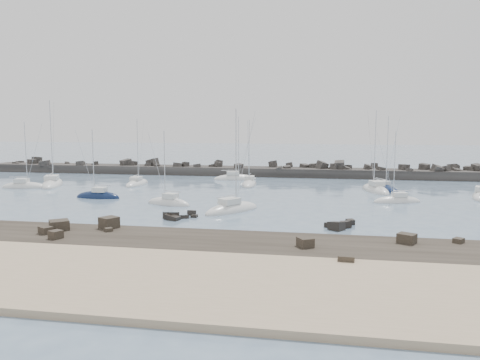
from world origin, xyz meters
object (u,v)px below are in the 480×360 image
(sailboat_10, at_px, (375,191))
(sailboat_3, at_px, (137,184))
(sailboat_6, at_px, (249,184))
(sailboat_9, at_px, (397,201))
(sailboat_4, at_px, (235,179))
(sailboat_2, at_px, (98,197))
(sailboat_0, at_px, (24,187))
(sailboat_5, at_px, (169,204))
(sailboat_8, at_px, (384,190))
(sailboat_7, at_px, (232,210))
(sailboat_1, at_px, (52,185))

(sailboat_10, bearing_deg, sailboat_3, 178.83)
(sailboat_6, distance_m, sailboat_9, 28.04)
(sailboat_4, xyz_separation_m, sailboat_9, (28.20, -22.88, -0.00))
(sailboat_9, bearing_deg, sailboat_10, 100.30)
(sailboat_2, distance_m, sailboat_10, 44.79)
(sailboat_0, height_order, sailboat_2, sailboat_0)
(sailboat_5, distance_m, sailboat_6, 23.68)
(sailboat_2, bearing_deg, sailboat_5, -16.71)
(sailboat_6, distance_m, sailboat_8, 23.58)
(sailboat_3, height_order, sailboat_7, sailboat_7)
(sailboat_3, xyz_separation_m, sailboat_5, (12.79, -19.31, 0.02))
(sailboat_0, bearing_deg, sailboat_1, 49.20)
(sailboat_1, xyz_separation_m, sailboat_2, (15.00, -11.72, -0.00))
(sailboat_1, bearing_deg, sailboat_9, -7.47)
(sailboat_9, height_order, sailboat_10, sailboat_10)
(sailboat_5, xyz_separation_m, sailboat_10, (29.75, 18.44, 0.00))
(sailboat_5, relative_size, sailboat_10, 0.77)
(sailboat_1, distance_m, sailboat_5, 31.63)
(sailboat_2, height_order, sailboat_4, sailboat_4)
(sailboat_2, bearing_deg, sailboat_1, 142.00)
(sailboat_0, distance_m, sailboat_10, 60.88)
(sailboat_1, distance_m, sailboat_4, 34.54)
(sailboat_10, bearing_deg, sailboat_0, -173.73)
(sailboat_6, bearing_deg, sailboat_3, -171.57)
(sailboat_8, distance_m, sailboat_9, 12.22)
(sailboat_7, distance_m, sailboat_9, 24.62)
(sailboat_8, distance_m, sailboat_10, 2.10)
(sailboat_9, bearing_deg, sailboat_1, 172.53)
(sailboat_3, bearing_deg, sailboat_1, -165.52)
(sailboat_5, distance_m, sailboat_9, 32.62)
(sailboat_0, bearing_deg, sailboat_5, -20.98)
(sailboat_0, distance_m, sailboat_7, 43.22)
(sailboat_2, bearing_deg, sailboat_9, 5.09)
(sailboat_6, relative_size, sailboat_7, 0.91)
(sailboat_7, bearing_deg, sailboat_9, 26.76)
(sailboat_1, bearing_deg, sailboat_7, -26.84)
(sailboat_4, bearing_deg, sailboat_0, -151.24)
(sailboat_0, relative_size, sailboat_5, 1.12)
(sailboat_1, xyz_separation_m, sailboat_3, (14.78, 3.82, -0.02))
(sailboat_6, bearing_deg, sailboat_4, 117.54)
(sailboat_2, distance_m, sailboat_5, 13.13)
(sailboat_3, bearing_deg, sailboat_7, -45.23)
(sailboat_3, xyz_separation_m, sailboat_4, (16.28, 11.28, 0.00))
(sailboat_9, bearing_deg, sailboat_3, 165.39)
(sailboat_2, xyz_separation_m, sailboat_8, (43.81, 16.15, -0.01))
(sailboat_8, bearing_deg, sailboat_7, -132.74)
(sailboat_6, relative_size, sailboat_8, 0.96)
(sailboat_10, bearing_deg, sailboat_4, 155.16)
(sailboat_0, distance_m, sailboat_3, 19.49)
(sailboat_0, height_order, sailboat_8, sailboat_8)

